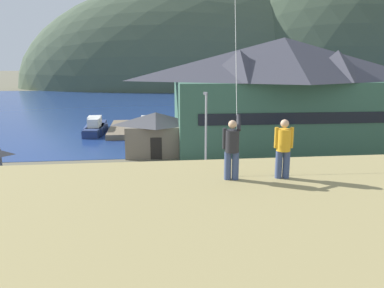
{
  "coord_description": "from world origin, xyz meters",
  "views": [
    {
      "loc": [
        -1.33,
        -18.34,
        9.63
      ],
      "look_at": [
        1.73,
        9.0,
        3.41
      ],
      "focal_mm": 35.51,
      "sensor_mm": 36.0,
      "label": 1
    }
  ],
  "objects": [
    {
      "name": "harbor_lodge",
      "position": [
        12.7,
        20.78,
        6.25
      ],
      "size": [
        23.91,
        11.04,
        11.73
      ],
      "color": "#38604C",
      "rests_on": "ground"
    },
    {
      "name": "far_hill_east_peak",
      "position": [
        69.4,
        117.37,
        0.0
      ],
      "size": [
        99.86,
        75.99,
        93.04
      ],
      "primitive_type": "ellipsoid",
      "color": "#3D4C38",
      "rests_on": "ground"
    },
    {
      "name": "parked_car_mid_row_near",
      "position": [
        12.42,
        7.27,
        1.06
      ],
      "size": [
        4.24,
        2.13,
        1.82
      ],
      "color": "black",
      "rests_on": "parking_lot_pad"
    },
    {
      "name": "far_hill_center_saddle",
      "position": [
        78.11,
        108.19,
        0.0
      ],
      "size": [
        105.56,
        51.41,
        91.88
      ],
      "primitive_type": "ellipsoid",
      "color": "#42513D",
      "rests_on": "ground"
    },
    {
      "name": "parking_light_pole",
      "position": [
        3.0,
        10.56,
        4.12
      ],
      "size": [
        0.24,
        0.78,
        6.97
      ],
      "color": "#ADADB2",
      "rests_on": "parking_lot_pad"
    },
    {
      "name": "moored_boat_outer_mooring",
      "position": [
        -1.85,
        32.11,
        0.72
      ],
      "size": [
        1.86,
        5.68,
        2.16
      ],
      "color": "silver",
      "rests_on": "ground"
    },
    {
      "name": "ground_plane",
      "position": [
        0.0,
        0.0,
        0.0
      ],
      "size": [
        600.0,
        600.0,
        0.0
      ],
      "primitive_type": "plane",
      "color": "#66604C"
    },
    {
      "name": "bay_water",
      "position": [
        0.0,
        60.0,
        0.01
      ],
      "size": [
        360.0,
        84.0,
        0.03
      ],
      "primitive_type": "cube",
      "color": "navy",
      "rests_on": "ground"
    },
    {
      "name": "parking_lot_pad",
      "position": [
        0.0,
        5.0,
        0.05
      ],
      "size": [
        40.0,
        20.0,
        0.1
      ],
      "primitive_type": "cube",
      "color": "slate",
      "rests_on": "ground"
    },
    {
      "name": "wharf_dock",
      "position": [
        -5.07,
        32.43,
        0.35
      ],
      "size": [
        3.2,
        11.41,
        0.7
      ],
      "color": "#70604C",
      "rests_on": "ground"
    },
    {
      "name": "storage_shed_waterside",
      "position": [
        -0.76,
        19.39,
        2.27
      ],
      "size": [
        6.54,
        4.16,
        4.37
      ],
      "color": "#756B5B",
      "rests_on": "ground"
    },
    {
      "name": "far_hill_west_ridge",
      "position": [
        18.91,
        117.84,
        0.0
      ],
      "size": [
        128.18,
        58.27,
        72.31
      ],
      "primitive_type": "ellipsoid",
      "color": "#42513D",
      "rests_on": "ground"
    },
    {
      "name": "parked_car_mid_row_center",
      "position": [
        8.57,
        0.93,
        1.06
      ],
      "size": [
        4.27,
        2.18,
        1.82
      ],
      "color": "#B28923",
      "rests_on": "parking_lot_pad"
    },
    {
      "name": "parked_car_mid_row_far",
      "position": [
        -7.09,
        5.65,
        1.06
      ],
      "size": [
        4.26,
        2.17,
        1.82
      ],
      "color": "slate",
      "rests_on": "parking_lot_pad"
    },
    {
      "name": "moored_boat_inner_slip",
      "position": [
        -8.36,
        30.77,
        0.72
      ],
      "size": [
        2.6,
        6.17,
        2.16
      ],
      "color": "navy",
      "rests_on": "ground"
    },
    {
      "name": "person_kite_flyer",
      "position": [
        0.98,
        -7.99,
        7.14
      ],
      "size": [
        0.59,
        0.63,
        1.86
      ],
      "color": "#384770",
      "rests_on": "grassy_hill_foreground"
    },
    {
      "name": "parked_car_back_row_right",
      "position": [
        -0.33,
        0.18,
        1.06
      ],
      "size": [
        4.33,
        2.31,
        1.82
      ],
      "color": "navy",
      "rests_on": "parking_lot_pad"
    },
    {
      "name": "moored_boat_wharfside",
      "position": [
        -8.61,
        32.82,
        0.72
      ],
      "size": [
        2.58,
        7.5,
        2.16
      ],
      "color": "navy",
      "rests_on": "ground"
    },
    {
      "name": "person_companion",
      "position": [
        2.49,
        -8.03,
        7.13
      ],
      "size": [
        0.55,
        0.4,
        1.74
      ],
      "color": "#384770",
      "rests_on": "grassy_hill_foreground"
    }
  ]
}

